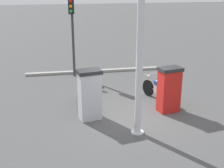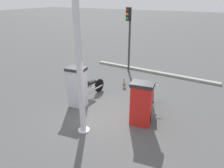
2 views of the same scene
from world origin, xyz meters
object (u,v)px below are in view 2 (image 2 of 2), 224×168
object	(u,v)px
motorcycle_near_pump	(151,101)
roadside_traffic_light	(129,29)
canopy_support_pole	(80,73)
fuel_pump_far	(77,87)
motorcycle_far_pump	(88,88)
wandering_duck	(124,84)
fuel_pump_near	(141,104)

from	to	relation	value
motorcycle_near_pump	roadside_traffic_light	bearing A→B (deg)	35.48
roadside_traffic_light	canopy_support_pole	size ratio (longest dim) A/B	0.84
fuel_pump_far	motorcycle_far_pump	distance (m)	0.92
wandering_duck	roadside_traffic_light	bearing A→B (deg)	20.87
fuel_pump_near	wandering_duck	size ratio (longest dim) A/B	3.95
fuel_pump_far	canopy_support_pole	distance (m)	2.24
fuel_pump_far	roadside_traffic_light	size ratio (longest dim) A/B	0.46
motorcycle_far_pump	canopy_support_pole	world-z (taller)	canopy_support_pole
wandering_duck	roadside_traffic_light	size ratio (longest dim) A/B	0.11
motorcycle_far_pump	roadside_traffic_light	size ratio (longest dim) A/B	0.58
motorcycle_far_pump	canopy_support_pole	xyz separation A→B (m)	(-2.19, -1.30, 1.67)
fuel_pump_near	motorcycle_near_pump	size ratio (longest dim) A/B	0.81
motorcycle_far_pump	fuel_pump_far	bearing A→B (deg)	-176.45
fuel_pump_near	canopy_support_pole	xyz separation A→B (m)	(-1.35, 1.56, 1.32)
motorcycle_far_pump	canopy_support_pole	distance (m)	3.04
motorcycle_near_pump	motorcycle_far_pump	xyz separation A→B (m)	(-0.16, 2.89, 0.00)
fuel_pump_near	fuel_pump_far	distance (m)	2.81
motorcycle_near_pump	motorcycle_far_pump	distance (m)	2.90
fuel_pump_near	roadside_traffic_light	bearing A→B (deg)	29.52
fuel_pump_near	wandering_duck	world-z (taller)	fuel_pump_near
wandering_duck	canopy_support_pole	bearing A→B (deg)	-174.67
motorcycle_near_pump	wandering_duck	size ratio (longest dim) A/B	4.86
motorcycle_near_pump	wandering_duck	bearing A→B (deg)	49.80
motorcycle_near_pump	motorcycle_far_pump	bearing A→B (deg)	93.09
motorcycle_far_pump	wandering_duck	size ratio (longest dim) A/B	5.23
motorcycle_far_pump	roadside_traffic_light	world-z (taller)	roadside_traffic_light
fuel_pump_near	canopy_support_pole	distance (m)	2.45
wandering_duck	canopy_support_pole	xyz separation A→B (m)	(-4.00, -0.37, 1.95)
wandering_duck	roadside_traffic_light	world-z (taller)	roadside_traffic_light
fuel_pump_near	fuel_pump_far	bearing A→B (deg)	90.00
wandering_duck	canopy_support_pole	world-z (taller)	canopy_support_pole
motorcycle_near_pump	canopy_support_pole	distance (m)	3.29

